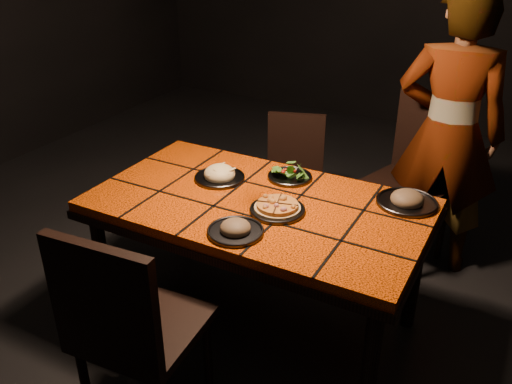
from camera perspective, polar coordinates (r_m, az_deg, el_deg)
The scene contains 11 objects.
room_shell at distance 2.36m, azimuth 0.26°, elevation 15.35°, with size 6.04×7.04×3.08m.
dining_table at distance 2.66m, azimuth 0.23°, elevation -2.41°, with size 1.62×0.92×0.75m.
chair_near at distance 2.20m, azimuth -13.37°, elevation -13.44°, with size 0.49×0.49×1.01m.
chair_far_left at distance 3.60m, azimuth 4.00°, elevation 2.39°, with size 0.48×0.48×0.83m.
chair_far_right at distance 3.46m, azimuth 16.49°, elevation 2.31°, with size 0.59×0.59×1.04m.
diner at distance 3.32m, azimuth 19.60°, elevation 5.75°, with size 0.62×0.41×1.71m, color brown.
plate_pizza at distance 2.52m, azimuth 2.26°, elevation -1.72°, with size 0.27×0.27×0.04m.
plate_pasta at distance 2.83m, azimuth -3.85°, elevation 1.78°, with size 0.26×0.26×0.09m.
plate_salad at distance 2.83m, azimuth 3.58°, elevation 1.91°, with size 0.23×0.23×0.07m.
plate_mushroom_a at distance 2.35m, azimuth -2.18°, elevation -3.89°, with size 0.25×0.25×0.08m.
plate_mushroom_b at distance 2.68m, azimuth 15.62°, elevation -0.75°, with size 0.29×0.29×0.10m.
Camera 1 is at (1.09, -2.03, 1.99)m, focal length 38.00 mm.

